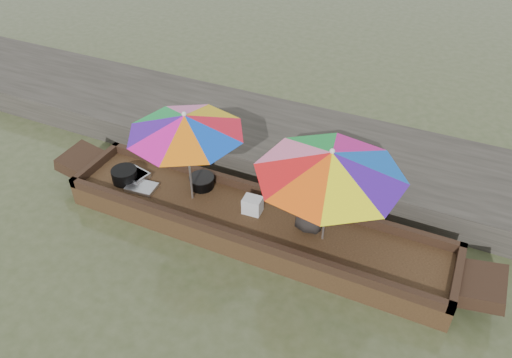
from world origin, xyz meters
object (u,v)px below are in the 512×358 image
at_px(cooking_pot, 125,175).
at_px(tray_scallop, 142,187).
at_px(tray_crayfish, 134,175).
at_px(umbrella_bow, 189,158).
at_px(boat_hull, 253,225).
at_px(umbrella_stern, 327,197).
at_px(charcoal_grill, 202,182).
at_px(supply_bag, 253,205).
at_px(vendor, 311,199).

bearing_deg(cooking_pot, tray_scallop, -9.90).
distance_m(tray_crayfish, tray_scallop, 0.36).
relative_size(tray_scallop, umbrella_bow, 0.27).
height_order(boat_hull, umbrella_stern, umbrella_stern).
height_order(charcoal_grill, umbrella_stern, umbrella_stern).
bearing_deg(umbrella_stern, supply_bag, 175.03).
bearing_deg(umbrella_stern, charcoal_grill, 171.82).
bearing_deg(supply_bag, charcoal_grill, 168.19).
bearing_deg(cooking_pot, boat_hull, 2.06).
bearing_deg(boat_hull, vendor, 7.70).
xyz_separation_m(boat_hull, tray_crayfish, (-2.20, 0.06, 0.22)).
distance_m(charcoal_grill, umbrella_bow, 0.75).
height_order(cooking_pot, supply_bag, supply_bag).
relative_size(cooking_pot, charcoal_grill, 1.09).
xyz_separation_m(cooking_pot, vendor, (3.12, 0.20, 0.45)).
bearing_deg(cooking_pot, charcoal_grill, 17.77).
height_order(supply_bag, umbrella_stern, umbrella_stern).
height_order(cooking_pot, umbrella_stern, umbrella_stern).
bearing_deg(tray_scallop, boat_hull, 4.37).
distance_m(supply_bag, vendor, 1.00).
relative_size(supply_bag, umbrella_bow, 0.16).
relative_size(charcoal_grill, umbrella_stern, 0.19).
distance_m(vendor, umbrella_stern, 0.35).
height_order(vendor, umbrella_bow, umbrella_bow).
relative_size(cooking_pot, tray_crayfish, 0.89).
bearing_deg(boat_hull, umbrella_stern, 0.00).
relative_size(boat_hull, tray_scallop, 12.81).
relative_size(boat_hull, umbrella_bow, 3.45).
xyz_separation_m(tray_scallop, umbrella_stern, (3.01, 0.15, 0.74)).
height_order(tray_scallop, supply_bag, supply_bag).
distance_m(boat_hull, supply_bag, 0.33).
height_order(boat_hull, cooking_pot, cooking_pot).
bearing_deg(umbrella_stern, boat_hull, 180.00).
bearing_deg(charcoal_grill, umbrella_stern, -8.18).
xyz_separation_m(charcoal_grill, umbrella_stern, (2.15, -0.31, 0.69)).
bearing_deg(supply_bag, umbrella_stern, -4.97).
bearing_deg(boat_hull, umbrella_bow, 180.00).
bearing_deg(charcoal_grill, tray_crayfish, -167.72).
bearing_deg(vendor, cooking_pot, 6.92).
distance_m(supply_bag, umbrella_bow, 1.19).
bearing_deg(boat_hull, cooking_pot, -177.94).
bearing_deg(charcoal_grill, tray_scallop, -151.96).
bearing_deg(boat_hull, charcoal_grill, 163.70).
bearing_deg(vendor, tray_scallop, 8.72).
xyz_separation_m(tray_scallop, vendor, (2.75, 0.26, 0.53)).
height_order(tray_crayfish, umbrella_stern, umbrella_stern).
relative_size(tray_crayfish, tray_scallop, 1.00).
height_order(charcoal_grill, vendor, vendor).
relative_size(cooking_pot, supply_bag, 1.49).
bearing_deg(tray_scallop, cooking_pot, 170.10).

